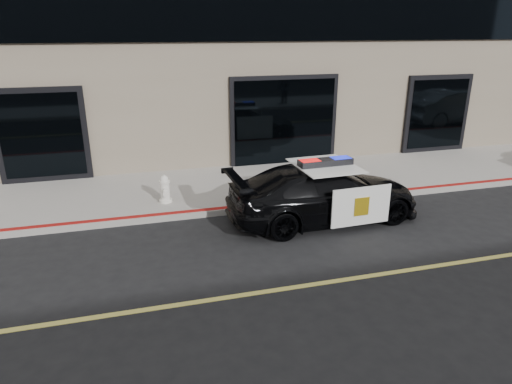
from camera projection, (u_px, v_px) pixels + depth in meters
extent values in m
plane|color=black|center=(449.00, 264.00, 8.67)|extent=(120.00, 120.00, 0.00)
cube|color=gray|center=(334.00, 178.00, 13.40)|extent=(60.00, 3.50, 0.15)
imported|color=black|center=(324.00, 193.00, 10.47)|extent=(2.21, 4.64, 1.30)
cube|color=white|center=(361.00, 206.00, 9.77)|extent=(1.39, 0.09, 0.87)
cube|color=white|center=(323.00, 180.00, 11.44)|extent=(1.39, 0.09, 0.87)
cube|color=white|center=(325.00, 166.00, 10.25)|extent=(1.37, 1.62, 0.02)
cube|color=gold|center=(362.00, 207.00, 9.75)|extent=(0.35, 0.03, 0.41)
cube|color=black|center=(325.00, 162.00, 10.22)|extent=(1.26, 0.38, 0.15)
cube|color=red|center=(310.00, 163.00, 10.11)|extent=(0.45, 0.30, 0.14)
cube|color=#0C19CC|center=(341.00, 160.00, 10.33)|extent=(0.45, 0.30, 0.14)
cylinder|color=white|center=(166.00, 200.00, 11.33)|extent=(0.32, 0.32, 0.07)
cylinder|color=white|center=(165.00, 191.00, 11.24)|extent=(0.23, 0.23, 0.44)
cylinder|color=white|center=(164.00, 182.00, 11.16)|extent=(0.27, 0.27, 0.05)
sphere|color=white|center=(164.00, 180.00, 11.14)|extent=(0.20, 0.20, 0.20)
cylinder|color=white|center=(164.00, 176.00, 11.11)|extent=(0.06, 0.06, 0.06)
cylinder|color=white|center=(164.00, 186.00, 11.36)|extent=(0.11, 0.11, 0.11)
cylinder|color=white|center=(165.00, 190.00, 11.08)|extent=(0.11, 0.11, 0.11)
cylinder|color=white|center=(166.00, 193.00, 11.08)|extent=(0.15, 0.12, 0.15)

